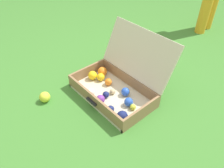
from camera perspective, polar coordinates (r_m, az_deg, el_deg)
The scene contains 3 objects.
ground_plane at distance 1.78m, azimuth -0.49°, elevation -4.20°, with size 16.00×16.00×0.00m, color #3D7A2D.
open_suitcase at distance 1.78m, azimuth 1.56°, elevation 0.47°, with size 0.68×0.59×0.48m.
stray_ball_on_grass at distance 1.82m, azimuth -17.18°, elevation -3.28°, with size 0.09×0.09×0.09m, color #CCDB38.
Camera 1 is at (0.98, -0.83, 1.23)m, focal length 34.95 mm.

